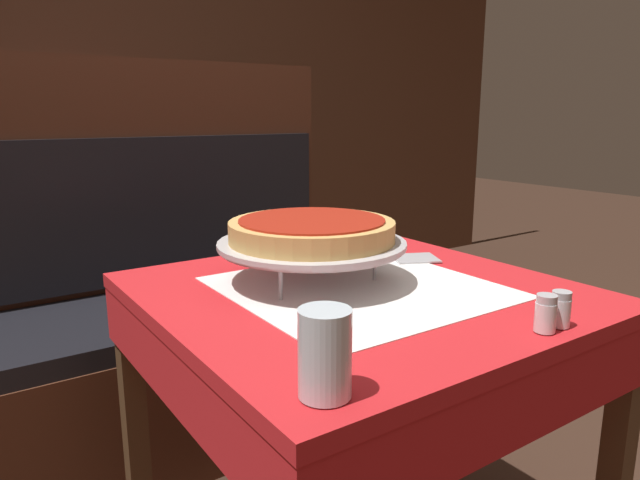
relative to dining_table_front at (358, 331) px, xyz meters
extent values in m
cube|color=red|center=(0.00, 0.00, 0.08)|extent=(0.82, 0.82, 0.03)
cube|color=white|center=(0.00, 0.00, 0.10)|extent=(0.51, 0.51, 0.00)
cube|color=red|center=(0.00, 0.00, 0.00)|extent=(0.81, 0.81, 0.12)
cube|color=#4C331E|center=(-0.37, 0.37, -0.29)|extent=(0.05, 0.05, 0.70)
cube|color=#4C331E|center=(0.37, 0.37, -0.29)|extent=(0.05, 0.05, 0.70)
cube|color=red|center=(-0.15, 1.79, 0.08)|extent=(0.70, 0.70, 0.03)
cube|color=white|center=(-0.15, 1.79, 0.10)|extent=(0.44, 0.44, 0.00)
cube|color=red|center=(-0.15, 1.79, 0.01)|extent=(0.70, 0.70, 0.10)
cube|color=#4C331E|center=(-0.47, 1.48, -0.29)|extent=(0.05, 0.05, 0.70)
cube|color=#4C331E|center=(0.17, 1.48, -0.29)|extent=(0.05, 0.05, 0.70)
cube|color=#4C331E|center=(-0.47, 2.11, -0.29)|extent=(0.05, 0.05, 0.70)
cube|color=#4C331E|center=(0.17, 2.11, -0.29)|extent=(0.05, 0.05, 0.70)
cube|color=#4C2819|center=(-0.12, 0.82, -0.42)|extent=(1.37, 0.54, 0.43)
cube|color=black|center=(-0.12, 0.82, -0.17)|extent=(1.35, 0.53, 0.06)
cube|color=#4C2819|center=(-0.12, 1.06, 0.24)|extent=(1.37, 0.06, 0.77)
cube|color=black|center=(-0.12, 1.02, 0.12)|extent=(1.32, 0.02, 0.49)
cube|color=#4C2D1E|center=(0.00, 2.28, 0.56)|extent=(6.00, 0.04, 2.40)
cylinder|color=#ADADB2|center=(-0.06, 0.22, 0.13)|extent=(0.01, 0.01, 0.07)
cylinder|color=#ADADB2|center=(-0.17, 0.02, 0.13)|extent=(0.01, 0.01, 0.07)
cylinder|color=#ADADB2|center=(0.06, 0.02, 0.13)|extent=(0.01, 0.01, 0.07)
cylinder|color=#ADADB2|center=(-0.06, 0.09, 0.17)|extent=(0.27, 0.27, 0.01)
cylinder|color=silver|center=(-0.06, 0.09, 0.17)|extent=(0.38, 0.38, 0.01)
cylinder|color=silver|center=(-0.06, 0.09, 0.18)|extent=(0.39, 0.39, 0.01)
cylinder|color=tan|center=(-0.06, 0.09, 0.21)|extent=(0.35, 0.35, 0.04)
cylinder|color=#A82314|center=(-0.06, 0.09, 0.23)|extent=(0.30, 0.30, 0.01)
cube|color=#BCBCC1|center=(0.25, 0.10, 0.10)|extent=(0.13, 0.13, 0.00)
cube|color=black|center=(0.12, 0.16, 0.10)|extent=(0.17, 0.10, 0.01)
cylinder|color=silver|center=(-0.32, -0.34, 0.15)|extent=(0.07, 0.07, 0.11)
cylinder|color=silver|center=(0.10, -0.36, 0.12)|extent=(0.03, 0.03, 0.05)
cylinder|color=#B7B7BC|center=(0.10, -0.36, 0.15)|extent=(0.03, 0.03, 0.01)
cylinder|color=silver|center=(0.14, -0.36, 0.12)|extent=(0.03, 0.03, 0.05)
cylinder|color=#B7B7BC|center=(0.14, -0.36, 0.15)|extent=(0.03, 0.03, 0.01)
cube|color=#B2B2B7|center=(0.12, 0.36, 0.14)|extent=(0.10, 0.05, 0.09)
cube|color=black|center=(-0.20, 1.69, 0.11)|extent=(0.12, 0.12, 0.03)
cylinder|color=black|center=(-0.20, 1.69, 0.20)|extent=(0.01, 0.01, 0.15)
cylinder|color=#99194C|center=(-0.20, 1.73, 0.19)|extent=(0.04, 0.04, 0.12)
cylinder|color=gold|center=(-0.20, 1.66, 0.19)|extent=(0.04, 0.04, 0.12)
camera|label=1|loc=(-0.70, -0.88, 0.45)|focal=32.00mm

